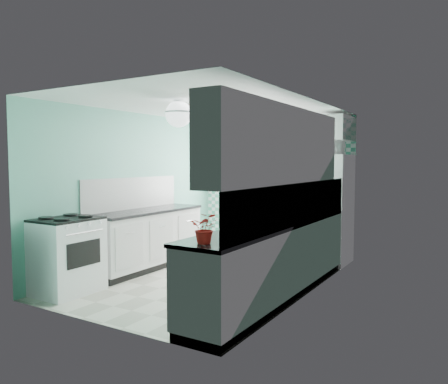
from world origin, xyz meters
The scene contains 26 objects.
floor centered at (0.00, 0.00, -0.01)m, with size 3.00×4.40×0.02m, color silver.
ceiling centered at (0.00, 0.00, 2.51)m, with size 3.00×4.40×0.02m, color white.
wall_back centered at (0.00, 2.21, 1.25)m, with size 3.00×0.02×2.50m, color #67B59E.
wall_front centered at (0.00, -2.21, 1.25)m, with size 3.00×0.02×2.50m, color #67B59E.
wall_left centered at (-1.51, 0.00, 1.25)m, with size 0.02×4.40×2.50m, color #67B59E.
wall_right centered at (1.51, 0.00, 1.25)m, with size 0.02×4.40×2.50m, color #67B59E.
accent_wall centered at (0.00, 2.19, 1.25)m, with size 3.00×0.01×2.50m, color #4DAD90.
window centered at (-0.35, 2.16, 1.55)m, with size 1.04×0.05×1.44m.
backsplash_right centered at (1.49, -0.40, 1.20)m, with size 0.02×3.60×0.51m, color white.
backsplash_left centered at (-1.49, -0.07, 1.20)m, with size 0.02×2.15×0.51m, color white.
upper_cabinets_right centered at (1.33, -0.60, 1.90)m, with size 0.33×3.20×0.90m, color silver.
upper_cabinet_fridge centered at (1.30, 1.83, 2.25)m, with size 0.40×0.74×0.40m, color silver.
ceiling_light centered at (0.00, -0.80, 2.32)m, with size 0.34×0.34×0.35m.
base_cabinets_right centered at (1.20, -0.40, 0.45)m, with size 0.60×3.60×0.90m, color white.
countertop_right centered at (1.19, -0.40, 0.92)m, with size 0.63×3.60×0.04m, color black.
base_cabinets_left centered at (-1.20, -0.07, 0.45)m, with size 0.60×2.15×0.90m, color white.
countertop_left centered at (-1.19, -0.07, 0.92)m, with size 0.63×2.15×0.04m, color black.
fridge centered at (1.11, 1.80, 0.91)m, with size 0.79×0.79×1.82m.
stove centered at (-1.20, -1.63, 0.51)m, with size 0.64×0.80×0.97m.
sink centered at (1.20, 0.40, 0.93)m, with size 0.53×0.45×0.53m.
rug centered at (0.31, 0.86, 0.01)m, with size 0.72×1.03×0.02m, color #730D06.
dish_towel centered at (0.89, 0.40, 0.48)m, with size 0.01×0.21×0.31m, color #5EA59B.
fruit_bowl centered at (1.20, -1.43, 0.97)m, with size 0.25×0.25×0.06m, color white.
potted_plant centered at (1.20, -1.99, 1.09)m, with size 0.26×0.23×0.29m, color #A81705.
soap_bottle centered at (1.25, 0.93, 1.03)m, with size 0.08×0.08×0.17m, color #8CABB2.
microwave centered at (1.11, 1.80, 1.97)m, with size 0.55×0.37×0.30m, color white.
Camera 1 is at (3.44, -5.36, 1.71)m, focal length 35.00 mm.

